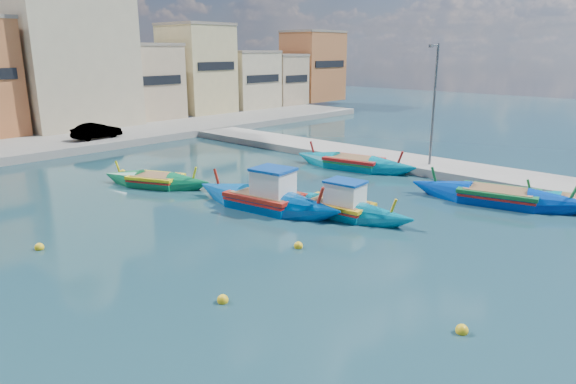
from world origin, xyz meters
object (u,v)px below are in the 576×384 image
luzzu_cyan_mid (354,164)px  luzzu_green (156,182)px  luzzu_turquoise_cabin (337,208)px  luzzu_blue_south (498,198)px  luzzu_blue_cabin (266,200)px  church_block (64,41)px  quay_street_lamp (433,104)px

luzzu_cyan_mid → luzzu_green: 12.87m
luzzu_turquoise_cabin → luzzu_green: 11.35m
luzzu_green → luzzu_turquoise_cabin: bearing=-75.4°
luzzu_cyan_mid → luzzu_green: (-11.50, 5.79, -0.04)m
luzzu_cyan_mid → luzzu_blue_south: (-1.58, -10.20, 0.00)m
luzzu_turquoise_cabin → luzzu_blue_cabin: 3.61m
luzzu_blue_cabin → luzzu_blue_south: 11.95m
luzzu_blue_cabin → luzzu_blue_south: luzzu_blue_cabin is taller
church_block → luzzu_green: church_block is taller
church_block → quay_street_lamp: church_block is taller
luzzu_turquoise_cabin → luzzu_cyan_mid: luzzu_turquoise_cabin is taller
church_block → luzzu_green: bearing=-105.1°
quay_street_lamp → luzzu_blue_south: (-4.02, -6.02, -4.05)m
quay_street_lamp → luzzu_turquoise_cabin: quay_street_lamp is taller
luzzu_cyan_mid → church_block: bearing=99.5°
luzzu_turquoise_cabin → luzzu_blue_south: bearing=-35.4°
luzzu_turquoise_cabin → luzzu_cyan_mid: 10.08m
luzzu_turquoise_cabin → luzzu_blue_south: size_ratio=0.87×
luzzu_blue_south → luzzu_cyan_mid: bearing=81.2°
luzzu_turquoise_cabin → luzzu_green: (-2.86, 10.99, -0.08)m
luzzu_blue_cabin → luzzu_green: (-1.27, 7.75, -0.15)m
luzzu_green → luzzu_blue_south: bearing=-58.2°
quay_street_lamp → luzzu_cyan_mid: bearing=120.3°
quay_street_lamp → luzzu_green: 17.62m
luzzu_turquoise_cabin → church_block: bearing=84.1°
luzzu_turquoise_cabin → luzzu_green: luzzu_turquoise_cabin is taller
church_block → luzzu_blue_cabin: bearing=-99.3°
luzzu_blue_cabin → luzzu_blue_south: size_ratio=0.96×
luzzu_blue_south → luzzu_turquoise_cabin: bearing=144.6°
church_block → luzzu_turquoise_cabin: size_ratio=2.27×
luzzu_blue_cabin → luzzu_green: size_ratio=1.27×
luzzu_blue_cabin → luzzu_green: bearing=99.3°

